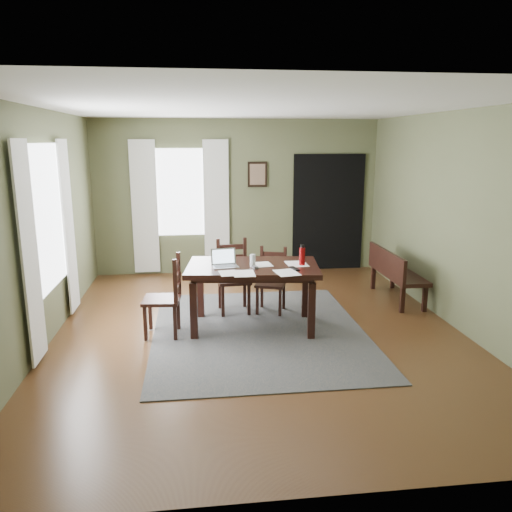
{
  "coord_description": "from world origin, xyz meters",
  "views": [
    {
      "loc": [
        -0.75,
        -5.81,
        2.33
      ],
      "look_at": [
        0.0,
        0.3,
        0.9
      ],
      "focal_mm": 35.0,
      "sensor_mm": 36.0,
      "label": 1
    }
  ],
  "objects": [
    {
      "name": "rug",
      "position": [
        0.0,
        0.0,
        0.01
      ],
      "size": [
        2.6,
        3.2,
        0.01
      ],
      "color": "#3B3B3B",
      "rests_on": "ground"
    },
    {
      "name": "bench",
      "position": [
        2.15,
        1.04,
        0.45
      ],
      "size": [
        0.43,
        1.34,
        0.76
      ],
      "rotation": [
        0.0,
        0.0,
        1.57
      ],
      "color": "black",
      "rests_on": "ground"
    },
    {
      "name": "water_bottle",
      "position": [
        0.55,
        0.07,
        0.94
      ],
      "size": [
        0.08,
        0.08,
        0.26
      ],
      "rotation": [
        0.0,
        0.0,
        -0.13
      ],
      "color": "#990B0E",
      "rests_on": "dining_table"
    },
    {
      "name": "paper_c",
      "position": [
        0.07,
        0.16,
        0.82
      ],
      "size": [
        0.24,
        0.29,
        0.0
      ],
      "primitive_type": "cube",
      "rotation": [
        0.0,
        0.0,
        0.12
      ],
      "color": "white",
      "rests_on": "dining_table"
    },
    {
      "name": "framed_picture",
      "position": [
        0.35,
        2.97,
        1.75
      ],
      "size": [
        0.34,
        0.03,
        0.44
      ],
      "color": "black",
      "rests_on": "ground"
    },
    {
      "name": "drinking_glass",
      "position": [
        -0.07,
        0.08,
        0.9
      ],
      "size": [
        0.08,
        0.08,
        0.15
      ],
      "primitive_type": "cylinder",
      "rotation": [
        0.0,
        0.0,
        0.12
      ],
      "color": "silver",
      "rests_on": "dining_table"
    },
    {
      "name": "doorway_back",
      "position": [
        1.65,
        2.97,
        1.05
      ],
      "size": [
        1.3,
        0.03,
        2.1
      ],
      "color": "black",
      "rests_on": "ground"
    },
    {
      "name": "paper_a",
      "position": [
        -0.38,
        -0.2,
        0.82
      ],
      "size": [
        0.24,
        0.29,
        0.0
      ],
      "primitive_type": "cube",
      "rotation": [
        0.0,
        0.0,
        0.11
      ],
      "color": "white",
      "rests_on": "dining_table"
    },
    {
      "name": "window_left",
      "position": [
        -2.47,
        0.2,
        1.45
      ],
      "size": [
        0.01,
        1.3,
        1.7
      ],
      "color": "white",
      "rests_on": "ground"
    },
    {
      "name": "chair_back_right",
      "position": [
        0.27,
        0.74,
        0.44
      ],
      "size": [
        0.49,
        0.49,
        0.89
      ],
      "rotation": [
        0.0,
        0.0,
        -0.34
      ],
      "color": "black",
      "rests_on": "rug"
    },
    {
      "name": "paper_e",
      "position": [
        -0.21,
        -0.24,
        0.82
      ],
      "size": [
        0.25,
        0.32,
        0.0
      ],
      "primitive_type": "cube",
      "rotation": [
        0.0,
        0.0,
        -0.01
      ],
      "color": "white",
      "rests_on": "dining_table"
    },
    {
      "name": "dining_table",
      "position": [
        -0.06,
        0.15,
        0.72
      ],
      "size": [
        1.72,
        1.16,
        0.81
      ],
      "rotation": [
        0.0,
        0.0,
        -0.12
      ],
      "color": "black",
      "rests_on": "rug"
    },
    {
      "name": "laptop",
      "position": [
        -0.41,
        0.14,
        0.88
      ],
      "size": [
        0.34,
        0.28,
        0.21
      ],
      "rotation": [
        0.0,
        0.0,
        0.13
      ],
      "color": "#B7B7BC",
      "rests_on": "dining_table"
    },
    {
      "name": "paper_d",
      "position": [
        0.49,
        0.14,
        0.82
      ],
      "size": [
        0.27,
        0.34,
        0.0
      ],
      "primitive_type": "cube",
      "rotation": [
        0.0,
        0.0,
        0.05
      ],
      "color": "white",
      "rests_on": "dining_table"
    },
    {
      "name": "window_back",
      "position": [
        -1.0,
        2.97,
        1.45
      ],
      "size": [
        1.0,
        0.01,
        1.5
      ],
      "color": "white",
      "rests_on": "ground"
    },
    {
      "name": "curtain_left_near",
      "position": [
        -2.44,
        -0.62,
        1.2
      ],
      "size": [
        0.03,
        0.48,
        2.3
      ],
      "color": "silver",
      "rests_on": "ground"
    },
    {
      "name": "room_shell",
      "position": [
        0.0,
        0.0,
        1.8
      ],
      "size": [
        5.02,
        6.02,
        2.71
      ],
      "color": "#565C3C",
      "rests_on": "ground"
    },
    {
      "name": "curtain_back_left",
      "position": [
        -1.62,
        2.94,
        1.2
      ],
      "size": [
        0.44,
        0.03,
        2.3
      ],
      "color": "silver",
      "rests_on": "ground"
    },
    {
      "name": "ground",
      "position": [
        0.0,
        0.0,
        -0.01
      ],
      "size": [
        5.0,
        6.0,
        0.01
      ],
      "color": "#492C16"
    },
    {
      "name": "tv_remote",
      "position": [
        0.41,
        -0.12,
        0.83
      ],
      "size": [
        0.1,
        0.2,
        0.02
      ],
      "primitive_type": "cube",
      "rotation": [
        0.0,
        0.0,
        0.26
      ],
      "color": "black",
      "rests_on": "dining_table"
    },
    {
      "name": "curtain_left_far",
      "position": [
        -2.44,
        1.02,
        1.2
      ],
      "size": [
        0.03,
        0.48,
        2.3
      ],
      "color": "silver",
      "rests_on": "ground"
    },
    {
      "name": "paper_b",
      "position": [
        0.29,
        -0.27,
        0.82
      ],
      "size": [
        0.3,
        0.36,
        0.0
      ],
      "primitive_type": "cube",
      "rotation": [
        0.0,
        0.0,
        0.16
      ],
      "color": "white",
      "rests_on": "dining_table"
    },
    {
      "name": "curtain_back_right",
      "position": [
        -0.38,
        2.94,
        1.2
      ],
      "size": [
        0.44,
        0.03,
        2.3
      ],
      "color": "silver",
      "rests_on": "ground"
    },
    {
      "name": "chair_end",
      "position": [
        -1.13,
        0.01,
        0.49
      ],
      "size": [
        0.47,
        0.47,
        0.99
      ],
      "rotation": [
        0.0,
        0.0,
        -1.65
      ],
      "color": "black",
      "rests_on": "rug"
    },
    {
      "name": "chair_back_left",
      "position": [
        -0.25,
        0.81,
        0.49
      ],
      "size": [
        0.47,
        0.47,
        1.0
      ],
      "rotation": [
        0.0,
        0.0,
        0.07
      ],
      "color": "black",
      "rests_on": "rug"
    },
    {
      "name": "computer_mouse",
      "position": [
        -0.05,
        -0.03,
        0.84
      ],
      "size": [
        0.07,
        0.1,
        0.03
      ],
      "primitive_type": "cube",
      "rotation": [
        0.0,
        0.0,
        0.29
      ],
      "color": "#3F3F42",
      "rests_on": "dining_table"
    }
  ]
}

